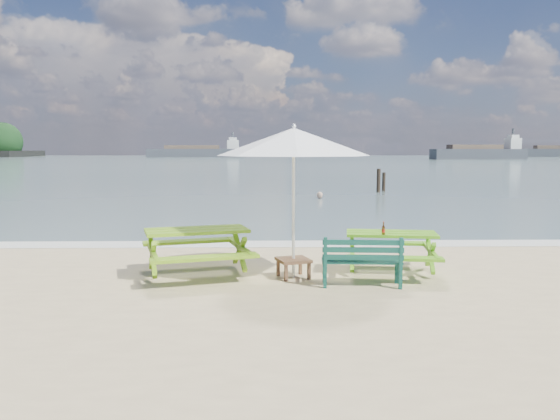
{
  "coord_description": "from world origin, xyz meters",
  "views": [
    {
      "loc": [
        -0.65,
        -8.17,
        2.27
      ],
      "look_at": [
        -0.41,
        3.0,
        1.0
      ],
      "focal_mm": 35.0,
      "sensor_mm": 36.0,
      "label": 1
    }
  ],
  "objects_px": {
    "patio_umbrella": "(294,142)",
    "swimmer": "(319,210)",
    "side_table": "(293,268)",
    "park_bench": "(361,271)",
    "beer_bottle": "(383,230)",
    "picnic_table_left": "(197,253)",
    "picnic_table_right": "(391,254)"
  },
  "relations": [
    {
      "from": "beer_bottle",
      "to": "swimmer",
      "type": "height_order",
      "value": "beer_bottle"
    },
    {
      "from": "picnic_table_left",
      "to": "swimmer",
      "type": "relative_size",
      "value": 1.47
    },
    {
      "from": "side_table",
      "to": "beer_bottle",
      "type": "bearing_deg",
      "value": -0.2
    },
    {
      "from": "picnic_table_right",
      "to": "patio_umbrella",
      "type": "relative_size",
      "value": 0.6
    },
    {
      "from": "picnic_table_right",
      "to": "beer_bottle",
      "type": "xyz_separation_m",
      "value": [
        -0.2,
        -0.26,
        0.47
      ]
    },
    {
      "from": "park_bench",
      "to": "beer_bottle",
      "type": "bearing_deg",
      "value": 50.56
    },
    {
      "from": "picnic_table_left",
      "to": "beer_bottle",
      "type": "xyz_separation_m",
      "value": [
        3.28,
        -0.18,
        0.43
      ]
    },
    {
      "from": "side_table",
      "to": "picnic_table_left",
      "type": "bearing_deg",
      "value": 174.25
    },
    {
      "from": "picnic_table_left",
      "to": "patio_umbrella",
      "type": "xyz_separation_m",
      "value": [
        1.71,
        -0.17,
        1.97
      ]
    },
    {
      "from": "picnic_table_right",
      "to": "side_table",
      "type": "bearing_deg",
      "value": -171.72
    },
    {
      "from": "swimmer",
      "to": "picnic_table_left",
      "type": "bearing_deg",
      "value": -103.46
    },
    {
      "from": "beer_bottle",
      "to": "picnic_table_left",
      "type": "bearing_deg",
      "value": 176.9
    },
    {
      "from": "beer_bottle",
      "to": "swimmer",
      "type": "relative_size",
      "value": 0.14
    },
    {
      "from": "picnic_table_left",
      "to": "picnic_table_right",
      "type": "height_order",
      "value": "picnic_table_left"
    },
    {
      "from": "picnic_table_left",
      "to": "picnic_table_right",
      "type": "bearing_deg",
      "value": 1.42
    },
    {
      "from": "patio_umbrella",
      "to": "swimmer",
      "type": "distance_m",
      "value": 15.52
    },
    {
      "from": "beer_bottle",
      "to": "swimmer",
      "type": "bearing_deg",
      "value": 88.88
    },
    {
      "from": "park_bench",
      "to": "swimmer",
      "type": "relative_size",
      "value": 0.82
    },
    {
      "from": "picnic_table_left",
      "to": "side_table",
      "type": "height_order",
      "value": "picnic_table_left"
    },
    {
      "from": "picnic_table_left",
      "to": "swimmer",
      "type": "distance_m",
      "value": 15.41
    },
    {
      "from": "picnic_table_left",
      "to": "patio_umbrella",
      "type": "relative_size",
      "value": 0.72
    },
    {
      "from": "park_bench",
      "to": "side_table",
      "type": "distance_m",
      "value": 1.25
    },
    {
      "from": "picnic_table_right",
      "to": "beer_bottle",
      "type": "height_order",
      "value": "beer_bottle"
    },
    {
      "from": "side_table",
      "to": "picnic_table_right",
      "type": "bearing_deg",
      "value": 8.28
    },
    {
      "from": "park_bench",
      "to": "patio_umbrella",
      "type": "height_order",
      "value": "patio_umbrella"
    },
    {
      "from": "picnic_table_right",
      "to": "patio_umbrella",
      "type": "bearing_deg",
      "value": -171.72
    },
    {
      "from": "picnic_table_left",
      "to": "patio_umbrella",
      "type": "distance_m",
      "value": 2.61
    },
    {
      "from": "picnic_table_left",
      "to": "park_bench",
      "type": "distance_m",
      "value": 2.91
    },
    {
      "from": "side_table",
      "to": "beer_bottle",
      "type": "height_order",
      "value": "beer_bottle"
    },
    {
      "from": "patio_umbrella",
      "to": "swimmer",
      "type": "bearing_deg",
      "value": 82.94
    },
    {
      "from": "side_table",
      "to": "beer_bottle",
      "type": "distance_m",
      "value": 1.71
    },
    {
      "from": "side_table",
      "to": "patio_umbrella",
      "type": "relative_size",
      "value": 0.2
    }
  ]
}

